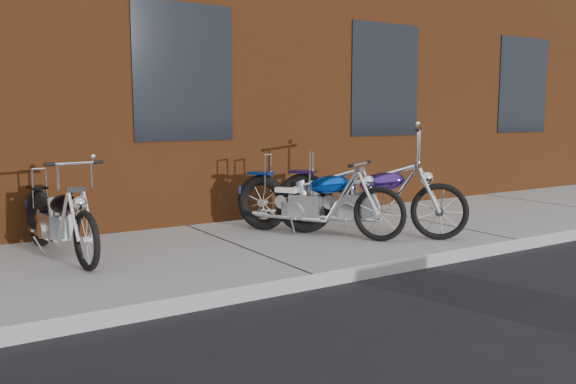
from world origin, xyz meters
TOP-DOWN VIEW (x-y plane):
  - ground at (0.00, 0.00)m, footprint 120.00×120.00m
  - sidewalk at (0.00, 1.50)m, footprint 22.00×3.00m
  - chopper_purple at (1.58, 1.15)m, footprint 1.69×1.85m
  - chopper_blue at (1.09, 1.55)m, footprint 1.27×2.01m
  - chopper_third at (-1.86, 2.04)m, footprint 0.50×2.06m

SIDE VIEW (x-z plane):
  - ground at x=0.00m, z-range 0.00..0.00m
  - sidewalk at x=0.00m, z-range 0.00..0.15m
  - chopper_third at x=-1.86m, z-range 0.00..1.05m
  - chopper_blue at x=1.09m, z-range 0.07..1.06m
  - chopper_purple at x=1.58m, z-range -0.09..1.25m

